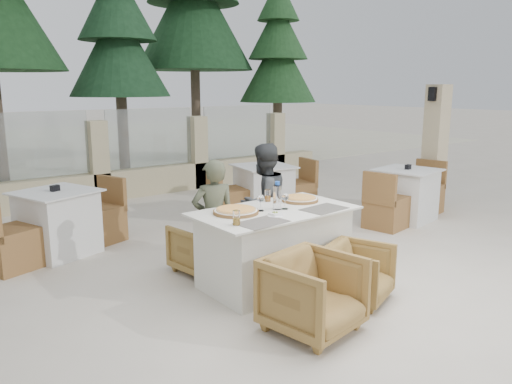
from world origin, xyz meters
TOP-DOWN VIEW (x-y plane):
  - ground at (0.00, 0.00)m, footprint 80.00×80.00m
  - perimeter_wall_far at (0.00, 4.80)m, footprint 10.00×0.34m
  - lantern_pillar at (4.20, 1.00)m, footprint 0.34×0.34m
  - pine_centre at (1.50, 7.20)m, footprint 2.20×2.20m
  - pine_mid_right at (3.80, 7.80)m, footprint 2.99×2.99m
  - pine_far_right at (5.50, 6.50)m, footprint 1.98×1.98m
  - dining_table at (-0.01, 0.06)m, footprint 1.60×0.90m
  - placemat_near_left at (-0.40, -0.24)m, footprint 0.47×0.34m
  - placemat_near_right at (0.40, -0.22)m, footprint 0.47×0.34m
  - pizza_left at (-0.39, 0.18)m, footprint 0.47×0.47m
  - pizza_right at (0.45, 0.19)m, footprint 0.41×0.41m
  - water_bottle at (0.02, 0.06)m, footprint 0.10×0.10m
  - wine_glass_centre at (-0.15, 0.11)m, footprint 0.08×0.08m
  - wine_glass_near at (0.09, 0.02)m, footprint 0.09×0.09m
  - beer_glass_left at (-0.63, -0.16)m, footprint 0.08×0.08m
  - beer_glass_right at (0.17, 0.39)m, footprint 0.08×0.08m
  - olive_dish at (-0.16, -0.13)m, footprint 0.13×0.13m
  - armchair_far_left at (-0.40, 0.80)m, footprint 0.64×0.66m
  - armchair_far_right at (0.49, 0.58)m, footprint 0.76×0.78m
  - armchair_near_left at (-0.41, -0.91)m, footprint 0.78×0.80m
  - armchair_near_right at (0.35, -0.72)m, footprint 0.74×0.75m
  - diner_left at (-0.40, 0.56)m, footprint 0.52×0.42m
  - diner_right at (0.37, 0.70)m, footprint 0.72×0.59m
  - bg_table_a at (-1.45, 2.33)m, footprint 1.82×1.30m
  - bg_table_b at (1.68, 2.34)m, footprint 1.76×1.10m
  - bg_table_c at (3.14, 0.75)m, footprint 1.75×1.08m

SIDE VIEW (x-z plane):
  - ground at x=0.00m, z-range 0.00..0.00m
  - armchair_near_right at x=0.35m, z-range 0.00..0.53m
  - armchair_far_left at x=-0.40m, z-range 0.00..0.53m
  - armchair_near_left at x=-0.41m, z-range 0.00..0.64m
  - armchair_far_right at x=0.49m, z-range 0.00..0.67m
  - dining_table at x=-0.01m, z-range 0.00..0.77m
  - bg_table_a at x=-1.45m, z-range 0.00..0.77m
  - bg_table_b at x=1.68m, z-range 0.00..0.77m
  - bg_table_c at x=3.14m, z-range 0.00..0.77m
  - diner_left at x=-0.40m, z-range 0.00..1.25m
  - diner_right at x=0.37m, z-range 0.00..1.35m
  - placemat_near_left at x=-0.40m, z-range 0.77..0.77m
  - placemat_near_right at x=0.40m, z-range 0.77..0.77m
  - olive_dish at x=-0.16m, z-range 0.77..0.81m
  - pizza_right at x=0.45m, z-range 0.77..0.82m
  - pizza_left at x=-0.39m, z-range 0.77..0.83m
  - perimeter_wall_far at x=0.00m, z-range 0.00..1.60m
  - beer_glass_right at x=0.17m, z-range 0.77..0.90m
  - beer_glass_left at x=-0.63m, z-range 0.77..0.90m
  - wine_glass_centre at x=-0.15m, z-range 0.77..0.95m
  - wine_glass_near at x=0.09m, z-range 0.77..0.95m
  - water_bottle at x=0.02m, z-range 0.77..1.05m
  - lantern_pillar at x=4.20m, z-range 0.00..2.00m
  - pine_far_right at x=5.50m, z-range 0.00..4.50m
  - pine_centre at x=1.50m, z-range 0.00..5.00m
  - pine_mid_right at x=3.80m, z-range 0.00..6.80m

